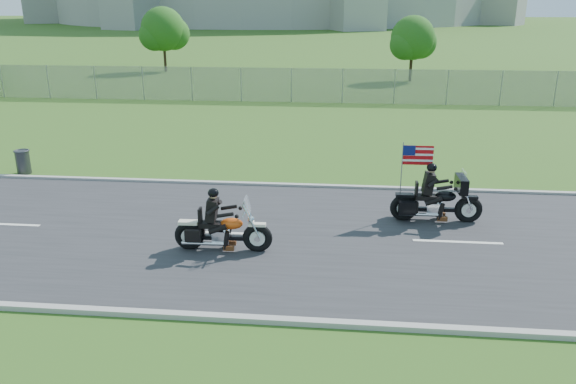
# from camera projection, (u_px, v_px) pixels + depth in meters

# --- Properties ---
(ground) EXTENTS (420.00, 420.00, 0.00)m
(ground) POSITION_uv_depth(u_px,v_px,m) (297.00, 237.00, 14.32)
(ground) COLOR #36561A
(ground) RESTS_ON ground
(road) EXTENTS (120.00, 8.00, 0.04)m
(road) POSITION_uv_depth(u_px,v_px,m) (297.00, 236.00, 14.31)
(road) COLOR #28282B
(road) RESTS_ON ground
(curb_north) EXTENTS (120.00, 0.18, 0.12)m
(curb_north) POSITION_uv_depth(u_px,v_px,m) (308.00, 186.00, 18.11)
(curb_north) COLOR #9E9B93
(curb_north) RESTS_ON ground
(curb_south) EXTENTS (120.00, 0.18, 0.12)m
(curb_south) POSITION_uv_depth(u_px,v_px,m) (280.00, 321.00, 10.49)
(curb_south) COLOR #9E9B93
(curb_south) RESTS_ON ground
(fence) EXTENTS (60.00, 0.03, 2.00)m
(fence) POSITION_uv_depth(u_px,v_px,m) (241.00, 85.00, 33.29)
(fence) COLOR gray
(fence) RESTS_ON ground
(tree_fence_near) EXTENTS (3.52, 3.28, 4.75)m
(tree_fence_near) POSITION_uv_depth(u_px,v_px,m) (413.00, 40.00, 41.08)
(tree_fence_near) COLOR #382316
(tree_fence_near) RESTS_ON ground
(tree_fence_mid) EXTENTS (3.96, 3.69, 5.30)m
(tree_fence_mid) POSITION_uv_depth(u_px,v_px,m) (164.00, 31.00, 46.59)
(tree_fence_mid) COLOR #382316
(tree_fence_mid) RESTS_ON ground
(motorcycle_lead) EXTENTS (2.37, 0.59, 1.60)m
(motorcycle_lead) POSITION_uv_depth(u_px,v_px,m) (221.00, 232.00, 13.37)
(motorcycle_lead) COLOR black
(motorcycle_lead) RESTS_ON ground
(motorcycle_follow) EXTENTS (2.47, 0.81, 2.07)m
(motorcycle_follow) POSITION_uv_depth(u_px,v_px,m) (436.00, 202.00, 15.13)
(motorcycle_follow) COLOR black
(motorcycle_follow) RESTS_ON ground
(trash_can) EXTENTS (0.47, 0.47, 0.81)m
(trash_can) POSITION_uv_depth(u_px,v_px,m) (23.00, 162.00, 19.47)
(trash_can) COLOR #3D3D43
(trash_can) RESTS_ON ground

